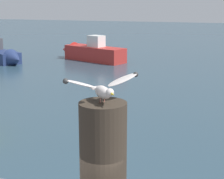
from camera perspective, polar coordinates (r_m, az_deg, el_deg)
The scene contains 3 objects.
mooring_post at distance 3.25m, azimuth -1.32°, elevation -11.75°, with size 0.39×0.39×1.15m, color #382D23.
seagull at distance 3.02m, azimuth -1.36°, elevation 0.22°, with size 0.54×0.51×0.22m.
boat_red at distance 24.01m, azimuth -3.43°, elevation 5.59°, with size 5.00×3.00×1.63m.
Camera 1 is at (1.99, -3.39, 3.76)m, focal length 61.47 mm.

